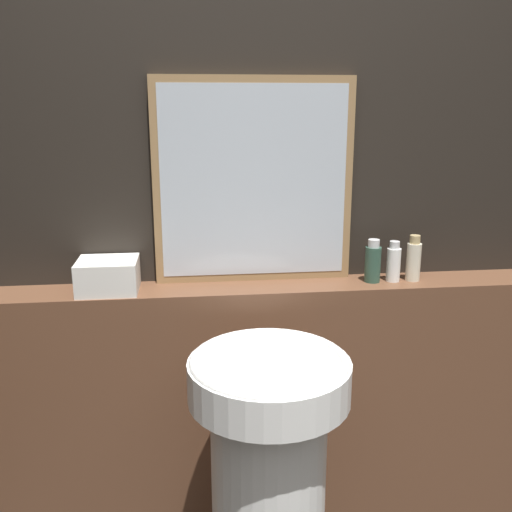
{
  "coord_description": "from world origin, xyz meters",
  "views": [
    {
      "loc": [
        -0.26,
        -0.28,
        1.58
      ],
      "look_at": [
        -0.06,
        1.43,
        1.12
      ],
      "focal_mm": 40.0,
      "sensor_mm": 36.0,
      "label": 1
    }
  ],
  "objects_px": {
    "mirror": "(254,182)",
    "conditioner_bottle": "(394,263)",
    "pedestal_sink": "(268,489)",
    "towel_stack": "(108,275)",
    "shampoo_bottle": "(373,262)",
    "lotion_bottle": "(414,260)"
  },
  "relations": [
    {
      "from": "mirror",
      "to": "shampoo_bottle",
      "type": "distance_m",
      "value": 0.49
    },
    {
      "from": "shampoo_bottle",
      "to": "lotion_bottle",
      "type": "xyz_separation_m",
      "value": [
        0.14,
        -0.0,
        0.0
      ]
    },
    {
      "from": "mirror",
      "to": "towel_stack",
      "type": "relative_size",
      "value": 3.54
    },
    {
      "from": "shampoo_bottle",
      "to": "conditioner_bottle",
      "type": "relative_size",
      "value": 1.06
    },
    {
      "from": "pedestal_sink",
      "to": "conditioner_bottle",
      "type": "xyz_separation_m",
      "value": [
        0.48,
        0.4,
        0.55
      ]
    },
    {
      "from": "shampoo_bottle",
      "to": "lotion_bottle",
      "type": "bearing_deg",
      "value": -0.0
    },
    {
      "from": "shampoo_bottle",
      "to": "conditioner_bottle",
      "type": "xyz_separation_m",
      "value": [
        0.07,
        0.0,
        -0.0
      ]
    },
    {
      "from": "towel_stack",
      "to": "shampoo_bottle",
      "type": "height_order",
      "value": "shampoo_bottle"
    },
    {
      "from": "mirror",
      "to": "lotion_bottle",
      "type": "distance_m",
      "value": 0.61
    },
    {
      "from": "mirror",
      "to": "conditioner_bottle",
      "type": "distance_m",
      "value": 0.55
    },
    {
      "from": "mirror",
      "to": "towel_stack",
      "type": "xyz_separation_m",
      "value": [
        -0.48,
        -0.07,
        -0.29
      ]
    },
    {
      "from": "mirror",
      "to": "lotion_bottle",
      "type": "height_order",
      "value": "mirror"
    },
    {
      "from": "mirror",
      "to": "shampoo_bottle",
      "type": "height_order",
      "value": "mirror"
    },
    {
      "from": "mirror",
      "to": "conditioner_bottle",
      "type": "relative_size",
      "value": 4.85
    },
    {
      "from": "pedestal_sink",
      "to": "mirror",
      "type": "relative_size",
      "value": 1.36
    },
    {
      "from": "towel_stack",
      "to": "conditioner_bottle",
      "type": "relative_size",
      "value": 1.37
    },
    {
      "from": "mirror",
      "to": "conditioner_bottle",
      "type": "bearing_deg",
      "value": -8.54
    },
    {
      "from": "towel_stack",
      "to": "lotion_bottle",
      "type": "bearing_deg",
      "value": 0.0
    },
    {
      "from": "shampoo_bottle",
      "to": "conditioner_bottle",
      "type": "height_order",
      "value": "shampoo_bottle"
    },
    {
      "from": "pedestal_sink",
      "to": "conditioner_bottle",
      "type": "height_order",
      "value": "conditioner_bottle"
    },
    {
      "from": "shampoo_bottle",
      "to": "lotion_bottle",
      "type": "height_order",
      "value": "lotion_bottle"
    },
    {
      "from": "conditioner_bottle",
      "to": "lotion_bottle",
      "type": "bearing_deg",
      "value": -0.0
    }
  ]
}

